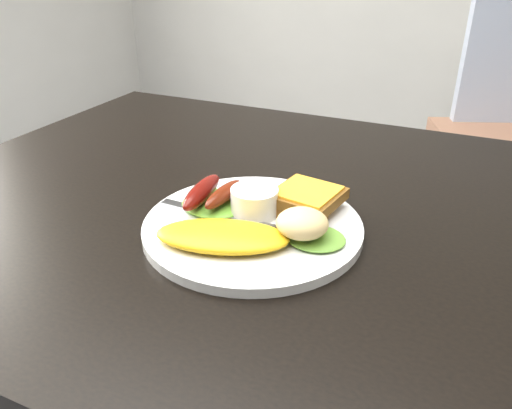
{
  "coord_description": "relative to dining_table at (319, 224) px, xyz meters",
  "views": [
    {
      "loc": [
        0.17,
        -0.57,
        1.07
      ],
      "look_at": [
        -0.06,
        -0.07,
        0.78
      ],
      "focal_mm": 35.0,
      "sensor_mm": 36.0,
      "label": 1
    }
  ],
  "objects": [
    {
      "name": "dining_table",
      "position": [
        0.0,
        0.0,
        0.0
      ],
      "size": [
        1.2,
        0.8,
        0.04
      ],
      "primitive_type": "cube",
      "color": "black",
      "rests_on": "ground"
    },
    {
      "name": "ramekin",
      "position": [
        -0.07,
        -0.06,
        0.05
      ],
      "size": [
        0.08,
        0.08,
        0.04
      ],
      "primitive_type": "cylinder",
      "rotation": [
        0.0,
        0.0,
        0.37
      ],
      "color": "white",
      "rests_on": "plate"
    },
    {
      "name": "potato_salad",
      "position": [
        0.01,
        -0.1,
        0.06
      ],
      "size": [
        0.07,
        0.07,
        0.03
      ],
      "primitive_type": "ellipsoid",
      "rotation": [
        0.0,
        0.0,
        0.24
      ],
      "color": "beige",
      "rests_on": "lettuce_right"
    },
    {
      "name": "dining_chair",
      "position": [
        0.3,
        1.26,
        -0.28
      ],
      "size": [
        0.6,
        0.6,
        0.06
      ],
      "primitive_type": "cube",
      "rotation": [
        0.0,
        0.0,
        0.38
      ],
      "color": "tan",
      "rests_on": "ground"
    },
    {
      "name": "fork",
      "position": [
        -0.11,
        -0.09,
        0.03
      ],
      "size": [
        0.17,
        0.02,
        0.0
      ],
      "primitive_type": "cube",
      "rotation": [
        0.0,
        0.0,
        -0.03
      ],
      "color": "#ADAFB7",
      "rests_on": "plate"
    },
    {
      "name": "plate",
      "position": [
        -0.06,
        -0.08,
        0.03
      ],
      "size": [
        0.27,
        0.27,
        0.01
      ],
      "primitive_type": "cylinder",
      "color": "white",
      "rests_on": "dining_table"
    },
    {
      "name": "lettuce_left",
      "position": [
        -0.12,
        -0.06,
        0.04
      ],
      "size": [
        0.11,
        0.1,
        0.01
      ],
      "primitive_type": "ellipsoid",
      "rotation": [
        0.0,
        0.0,
        0.25
      ],
      "color": "#619821",
      "rests_on": "plate"
    },
    {
      "name": "person",
      "position": [
        -0.36,
        0.84,
        0.03
      ],
      "size": [
        0.61,
        0.47,
        1.52
      ],
      "primitive_type": "imported",
      "rotation": [
        0.0,
        0.0,
        3.35
      ],
      "color": "#264F7B",
      "rests_on": "ground"
    },
    {
      "name": "omelette",
      "position": [
        -0.07,
        -0.14,
        0.04
      ],
      "size": [
        0.17,
        0.12,
        0.02
      ],
      "primitive_type": "ellipsoid",
      "rotation": [
        0.0,
        0.0,
        0.3
      ],
      "color": "yellow",
      "rests_on": "plate"
    },
    {
      "name": "toast_a",
      "position": [
        -0.02,
        -0.02,
        0.04
      ],
      "size": [
        0.09,
        0.09,
        0.01
      ],
      "primitive_type": "cube",
      "rotation": [
        0.0,
        0.0,
        0.24
      ],
      "color": "brown",
      "rests_on": "plate"
    },
    {
      "name": "sausage_a",
      "position": [
        -0.14,
        -0.07,
        0.05
      ],
      "size": [
        0.03,
        0.1,
        0.03
      ],
      "primitive_type": "ellipsoid",
      "rotation": [
        0.0,
        0.0,
        0.1
      ],
      "color": "maroon",
      "rests_on": "lettuce_left"
    },
    {
      "name": "toast_b",
      "position": [
        -0.01,
        -0.03,
        0.05
      ],
      "size": [
        0.09,
        0.09,
        0.01
      ],
      "primitive_type": "cube",
      "rotation": [
        0.0,
        0.0,
        -0.17
      ],
      "color": "brown",
      "rests_on": "toast_a"
    },
    {
      "name": "sausage_b",
      "position": [
        -0.11,
        -0.07,
        0.05
      ],
      "size": [
        0.03,
        0.09,
        0.02
      ],
      "primitive_type": "ellipsoid",
      "rotation": [
        0.0,
        0.0,
        -0.06
      ],
      "color": "#611E09",
      "rests_on": "lettuce_left"
    },
    {
      "name": "lettuce_right",
      "position": [
        0.03,
        -0.09,
        0.04
      ],
      "size": [
        0.08,
        0.07,
        0.01
      ],
      "primitive_type": "ellipsoid",
      "rotation": [
        0.0,
        0.0,
        0.15
      ],
      "color": "#4D8625",
      "rests_on": "plate"
    }
  ]
}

